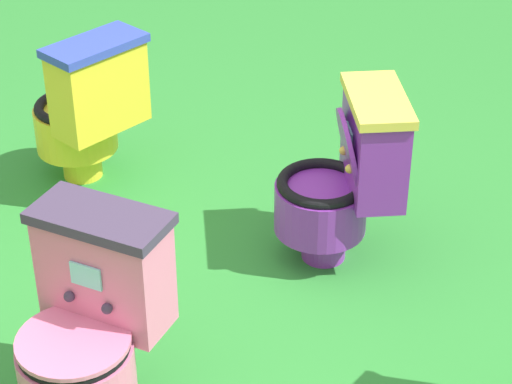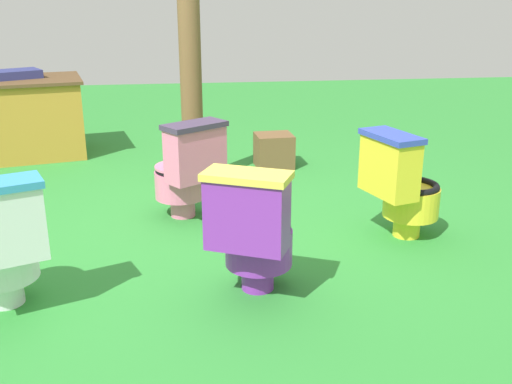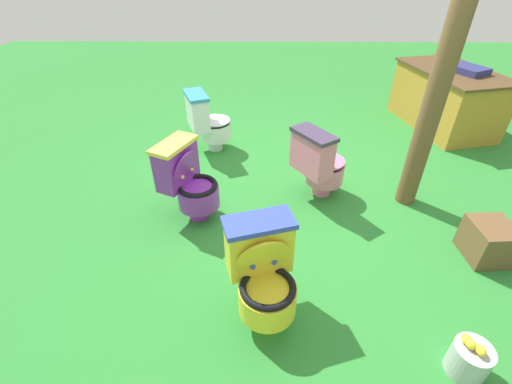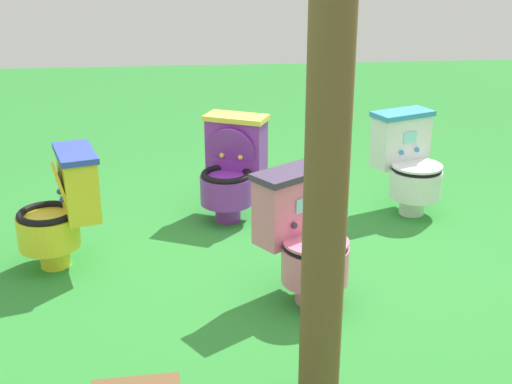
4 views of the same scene
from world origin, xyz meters
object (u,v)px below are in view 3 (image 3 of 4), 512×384
Objects in this scene: wooden_post at (431,112)px; lemon_bucket at (469,359)px; toilet_pink at (319,164)px; small_crate at (488,241)px; toilet_white at (208,122)px; vendor_table at (447,98)px; toilet_yellow at (263,274)px; toilet_purple at (188,181)px.

lemon_bucket is (1.72, -0.23, -0.80)m from wooden_post.
small_crate is (0.83, 1.25, -0.21)m from toilet_pink.
toilet_white is at bearing -126.39° from small_crate.
wooden_post reaches higher than lemon_bucket.
toilet_pink is at bearing -123.78° from small_crate.
vendor_table is (-0.76, 3.14, 0.02)m from toilet_white.
wooden_post is (0.07, 0.88, 0.55)m from toilet_pink.
lemon_bucket is (0.40, 1.19, -0.26)m from toilet_yellow.
toilet_purple is at bearing -57.05° from vendor_table.
vendor_table is (-3.11, 2.50, 0.02)m from toilet_yellow.
wooden_post is at bearing -154.02° from small_crate.
toilet_purple is 2.14× the size of small_crate.
toilet_yellow is at bearing -55.78° from toilet_pink.
toilet_purple is 0.45× the size of vendor_table.
wooden_post is (1.79, -1.08, 0.53)m from vendor_table.
vendor_table reaches higher than lemon_bucket.
toilet_white reaches higher than lemon_bucket.
toilet_yellow is 0.39× the size of wooden_post.
lemon_bucket is at bearing 12.13° from toilet_white.
toilet_yellow is at bearing -38.77° from vendor_table.
toilet_yellow is 2.01m from wooden_post.
wooden_post reaches higher than toilet_pink.
small_crate is at bearing 21.84° from toilet_pink.
toilet_pink is (-1.39, 0.54, -0.00)m from toilet_yellow.
vendor_table is (-2.04, 3.15, 0.02)m from toilet_purple.
toilet_pink and toilet_white have the same top height.
small_crate is at bearing 103.42° from toilet_purple.
toilet_white is 2.38m from wooden_post.
toilet_pink is 2.14× the size of small_crate.
toilet_yellow is 3.98m from vendor_table.
toilet_purple is (-1.06, -0.66, 0.00)m from toilet_yellow.
vendor_table is 2.16m from wooden_post.
toilet_white is 3.32m from lemon_bucket.
vendor_table reaches higher than toilet_purple.
toilet_yellow reaches higher than small_crate.
toilet_purple reaches higher than lemon_bucket.
lemon_bucket is (1.47, 1.85, -0.26)m from toilet_purple.
wooden_post is (1.03, 2.07, 0.55)m from toilet_white.
toilet_white is 2.63× the size of lemon_bucket.
wooden_post is at bearing 41.81° from toilet_white.
vendor_table is 2.66m from small_crate.
toilet_pink is 0.39× the size of wooden_post.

